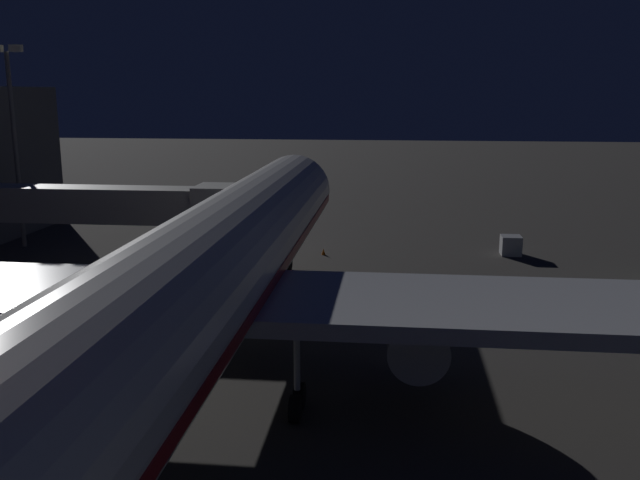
{
  "coord_description": "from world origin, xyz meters",
  "views": [
    {
      "loc": [
        -8.2,
        42.47,
        13.86
      ],
      "look_at": [
        -3.0,
        -4.79,
        3.5
      ],
      "focal_mm": 38.15,
      "sensor_mm": 36.0,
      "label": 1
    }
  ],
  "objects_px": {
    "airliner_at_gate": "(210,274)",
    "traffic_cone_nose_starboard": "(274,250)",
    "jet_bridge": "(113,205)",
    "baggage_container_near_belt": "(511,245)",
    "apron_floodlight_mast": "(14,132)",
    "traffic_cone_nose_port": "(323,252)"
  },
  "relations": [
    {
      "from": "jet_bridge",
      "to": "traffic_cone_nose_starboard",
      "type": "height_order",
      "value": "jet_bridge"
    },
    {
      "from": "airliner_at_gate",
      "to": "traffic_cone_nose_starboard",
      "type": "distance_m",
      "value": 28.85
    },
    {
      "from": "airliner_at_gate",
      "to": "jet_bridge",
      "type": "height_order",
      "value": "airliner_at_gate"
    },
    {
      "from": "airliner_at_gate",
      "to": "baggage_container_near_belt",
      "type": "relative_size",
      "value": 34.36
    },
    {
      "from": "jet_bridge",
      "to": "apron_floodlight_mast",
      "type": "xyz_separation_m",
      "value": [
        13.56,
        -11.1,
        4.47
      ]
    },
    {
      "from": "jet_bridge",
      "to": "traffic_cone_nose_port",
      "type": "distance_m",
      "value": 18.64
    },
    {
      "from": "baggage_container_near_belt",
      "to": "traffic_cone_nose_port",
      "type": "distance_m",
      "value": 16.32
    },
    {
      "from": "airliner_at_gate",
      "to": "baggage_container_near_belt",
      "type": "height_order",
      "value": "airliner_at_gate"
    },
    {
      "from": "traffic_cone_nose_port",
      "to": "apron_floodlight_mast",
      "type": "bearing_deg",
      "value": -0.67
    },
    {
      "from": "apron_floodlight_mast",
      "to": "traffic_cone_nose_starboard",
      "type": "xyz_separation_m",
      "value": [
        -23.3,
        0.33,
        -10.1
      ]
    },
    {
      "from": "airliner_at_gate",
      "to": "apron_floodlight_mast",
      "type": "relative_size",
      "value": 3.29
    },
    {
      "from": "apron_floodlight_mast",
      "to": "traffic_cone_nose_port",
      "type": "distance_m",
      "value": 29.48
    },
    {
      "from": "apron_floodlight_mast",
      "to": "traffic_cone_nose_port",
      "type": "relative_size",
      "value": 32.49
    },
    {
      "from": "airliner_at_gate",
      "to": "traffic_cone_nose_starboard",
      "type": "relative_size",
      "value": 106.77
    },
    {
      "from": "baggage_container_near_belt",
      "to": "traffic_cone_nose_starboard",
      "type": "relative_size",
      "value": 3.11
    },
    {
      "from": "apron_floodlight_mast",
      "to": "airliner_at_gate",
      "type": "bearing_deg",
      "value": 131.76
    },
    {
      "from": "jet_bridge",
      "to": "baggage_container_near_belt",
      "type": "height_order",
      "value": "jet_bridge"
    },
    {
      "from": "baggage_container_near_belt",
      "to": "jet_bridge",
      "type": "bearing_deg",
      "value": 22.48
    },
    {
      "from": "apron_floodlight_mast",
      "to": "traffic_cone_nose_starboard",
      "type": "height_order",
      "value": "apron_floodlight_mast"
    },
    {
      "from": "baggage_container_near_belt",
      "to": "traffic_cone_nose_starboard",
      "type": "distance_m",
      "value": 20.69
    },
    {
      "from": "apron_floodlight_mast",
      "to": "baggage_container_near_belt",
      "type": "xyz_separation_m",
      "value": [
        -43.91,
        -1.46,
        -9.54
      ]
    },
    {
      "from": "airliner_at_gate",
      "to": "baggage_container_near_belt",
      "type": "distance_m",
      "value": 35.56
    }
  ]
}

